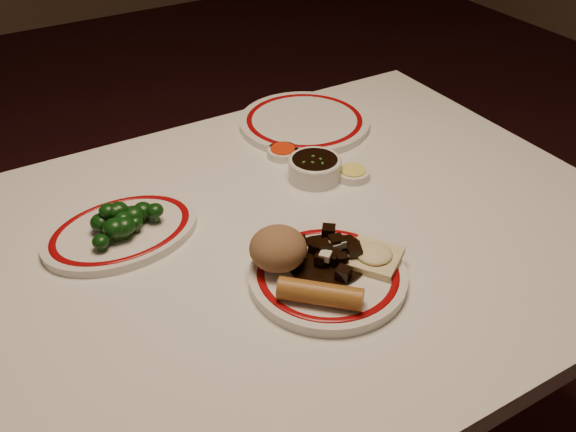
{
  "coord_description": "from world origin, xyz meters",
  "views": [
    {
      "loc": [
        -0.44,
        -0.75,
        1.41
      ],
      "look_at": [
        -0.01,
        -0.02,
        0.8
      ],
      "focal_mm": 40.0,
      "sensor_mm": 36.0,
      "label": 1
    }
  ],
  "objects_px": {
    "dining_table": "(286,273)",
    "stirfry_heap": "(329,254)",
    "spring_roll": "(320,294)",
    "broccoli_pile": "(122,219)",
    "rice_mound": "(278,248)",
    "soy_bowl": "(315,169)",
    "broccoli_plate": "(121,231)",
    "main_plate": "(328,276)",
    "fried_wonton": "(374,256)"
  },
  "relations": [
    {
      "from": "broccoli_pile",
      "to": "stirfry_heap",
      "type": "bearing_deg",
      "value": -44.16
    },
    {
      "from": "spring_roll",
      "to": "broccoli_plate",
      "type": "relative_size",
      "value": 0.44
    },
    {
      "from": "stirfry_heap",
      "to": "broccoli_plate",
      "type": "height_order",
      "value": "stirfry_heap"
    },
    {
      "from": "rice_mound",
      "to": "soy_bowl",
      "type": "bearing_deg",
      "value": 45.93
    },
    {
      "from": "rice_mound",
      "to": "spring_roll",
      "type": "relative_size",
      "value": 0.72
    },
    {
      "from": "fried_wonton",
      "to": "spring_roll",
      "type": "bearing_deg",
      "value": -164.22
    },
    {
      "from": "main_plate",
      "to": "rice_mound",
      "type": "distance_m",
      "value": 0.09
    },
    {
      "from": "spring_roll",
      "to": "soy_bowl",
      "type": "xyz_separation_m",
      "value": [
        0.19,
        0.31,
        -0.01
      ]
    },
    {
      "from": "dining_table",
      "to": "fried_wonton",
      "type": "distance_m",
      "value": 0.21
    },
    {
      "from": "stirfry_heap",
      "to": "main_plate",
      "type": "bearing_deg",
      "value": -126.73
    },
    {
      "from": "broccoli_pile",
      "to": "soy_bowl",
      "type": "distance_m",
      "value": 0.38
    },
    {
      "from": "rice_mound",
      "to": "spring_roll",
      "type": "height_order",
      "value": "rice_mound"
    },
    {
      "from": "dining_table",
      "to": "fried_wonton",
      "type": "relative_size",
      "value": 10.98
    },
    {
      "from": "dining_table",
      "to": "spring_roll",
      "type": "relative_size",
      "value": 9.72
    },
    {
      "from": "main_plate",
      "to": "rice_mound",
      "type": "bearing_deg",
      "value": 135.96
    },
    {
      "from": "dining_table",
      "to": "spring_roll",
      "type": "xyz_separation_m",
      "value": [
        -0.05,
        -0.19,
        0.13
      ]
    },
    {
      "from": "fried_wonton",
      "to": "stirfry_heap",
      "type": "height_order",
      "value": "stirfry_heap"
    },
    {
      "from": "dining_table",
      "to": "fried_wonton",
      "type": "height_order",
      "value": "fried_wonton"
    },
    {
      "from": "dining_table",
      "to": "soy_bowl",
      "type": "height_order",
      "value": "soy_bowl"
    },
    {
      "from": "main_plate",
      "to": "soy_bowl",
      "type": "xyz_separation_m",
      "value": [
        0.14,
        0.26,
        0.01
      ]
    },
    {
      "from": "dining_table",
      "to": "main_plate",
      "type": "distance_m",
      "value": 0.17
    },
    {
      "from": "spring_roll",
      "to": "broccoli_plate",
      "type": "distance_m",
      "value": 0.38
    },
    {
      "from": "main_plate",
      "to": "broccoli_plate",
      "type": "relative_size",
      "value": 1.08
    },
    {
      "from": "spring_roll",
      "to": "broccoli_pile",
      "type": "xyz_separation_m",
      "value": [
        -0.18,
        0.32,
        0.0
      ]
    },
    {
      "from": "fried_wonton",
      "to": "stirfry_heap",
      "type": "relative_size",
      "value": 0.86
    },
    {
      "from": "spring_roll",
      "to": "broccoli_plate",
      "type": "bearing_deg",
      "value": 73.71
    },
    {
      "from": "fried_wonton",
      "to": "stirfry_heap",
      "type": "distance_m",
      "value": 0.07
    },
    {
      "from": "fried_wonton",
      "to": "broccoli_pile",
      "type": "bearing_deg",
      "value": 137.25
    },
    {
      "from": "rice_mound",
      "to": "broccoli_pile",
      "type": "bearing_deg",
      "value": 129.21
    },
    {
      "from": "main_plate",
      "to": "spring_roll",
      "type": "height_order",
      "value": "spring_roll"
    },
    {
      "from": "dining_table",
      "to": "rice_mound",
      "type": "xyz_separation_m",
      "value": [
        -0.06,
        -0.09,
        0.14
      ]
    },
    {
      "from": "stirfry_heap",
      "to": "rice_mound",
      "type": "bearing_deg",
      "value": 159.09
    },
    {
      "from": "main_plate",
      "to": "dining_table",
      "type": "bearing_deg",
      "value": 86.96
    },
    {
      "from": "main_plate",
      "to": "broccoli_pile",
      "type": "height_order",
      "value": "broccoli_pile"
    },
    {
      "from": "fried_wonton",
      "to": "soy_bowl",
      "type": "distance_m",
      "value": 0.28
    },
    {
      "from": "main_plate",
      "to": "stirfry_heap",
      "type": "bearing_deg",
      "value": 53.27
    },
    {
      "from": "stirfry_heap",
      "to": "dining_table",
      "type": "bearing_deg",
      "value": 95.8
    },
    {
      "from": "spring_roll",
      "to": "soy_bowl",
      "type": "height_order",
      "value": "spring_roll"
    },
    {
      "from": "broccoli_plate",
      "to": "soy_bowl",
      "type": "height_order",
      "value": "soy_bowl"
    },
    {
      "from": "spring_roll",
      "to": "dining_table",
      "type": "bearing_deg",
      "value": 27.58
    },
    {
      "from": "rice_mound",
      "to": "stirfry_heap",
      "type": "distance_m",
      "value": 0.08
    },
    {
      "from": "broccoli_plate",
      "to": "spring_roll",
      "type": "bearing_deg",
      "value": -59.86
    },
    {
      "from": "stirfry_heap",
      "to": "soy_bowl",
      "type": "distance_m",
      "value": 0.27
    },
    {
      "from": "fried_wonton",
      "to": "broccoli_pile",
      "type": "height_order",
      "value": "broccoli_pile"
    },
    {
      "from": "broccoli_pile",
      "to": "broccoli_plate",
      "type": "bearing_deg",
      "value": 124.39
    },
    {
      "from": "rice_mound",
      "to": "fried_wonton",
      "type": "relative_size",
      "value": 0.82
    },
    {
      "from": "stirfry_heap",
      "to": "soy_bowl",
      "type": "relative_size",
      "value": 1.27
    },
    {
      "from": "dining_table",
      "to": "broccoli_pile",
      "type": "xyz_separation_m",
      "value": [
        -0.24,
        0.13,
        0.13
      ]
    },
    {
      "from": "dining_table",
      "to": "main_plate",
      "type": "xyz_separation_m",
      "value": [
        -0.01,
        -0.14,
        0.1
      ]
    },
    {
      "from": "dining_table",
      "to": "stirfry_heap",
      "type": "distance_m",
      "value": 0.17
    }
  ]
}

